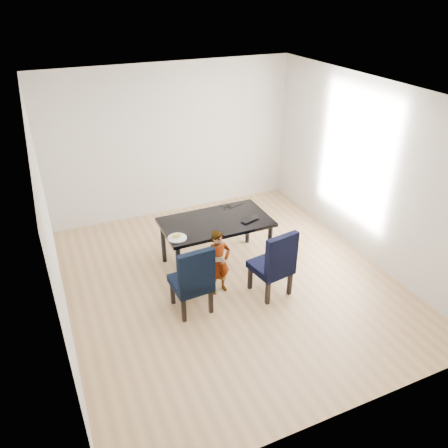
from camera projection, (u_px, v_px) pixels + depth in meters
name	position (u px, v px, depth m)	size (l,w,h in m)	color
floor	(229.00, 281.00, 6.40)	(4.50, 5.00, 0.01)	tan
ceiling	(231.00, 93.00, 5.07)	(4.50, 5.00, 0.01)	white
wall_back	(172.00, 141.00, 7.73)	(4.50, 0.01, 2.70)	silver
wall_front	(351.00, 315.00, 3.73)	(4.50, 0.01, 2.70)	white
wall_left	(49.00, 233.00, 4.94)	(0.01, 5.00, 2.70)	silver
wall_right	(367.00, 171.00, 6.52)	(0.01, 5.00, 2.70)	white
dining_table	(216.00, 242.00, 6.61)	(1.60, 0.90, 0.75)	black
chair_left	(191.00, 277.00, 5.63)	(0.48, 0.50, 1.00)	black
chair_right	(271.00, 261.00, 5.93)	(0.48, 0.50, 1.01)	black
child	(219.00, 262.00, 5.96)	(0.35, 0.23, 0.96)	orange
plate	(177.00, 238.00, 5.99)	(0.26, 0.26, 0.01)	silver
sandwich	(177.00, 235.00, 5.97)	(0.14, 0.07, 0.06)	gold
laptop	(248.00, 218.00, 6.47)	(0.29, 0.19, 0.02)	black
cable_tangle	(228.00, 208.00, 6.78)	(0.14, 0.14, 0.01)	black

